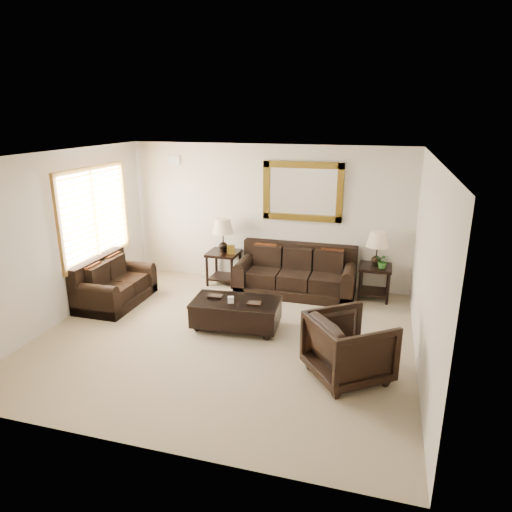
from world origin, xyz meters
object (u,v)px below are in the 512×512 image
(coffee_table, at_px, (236,311))
(end_table_right, at_px, (376,256))
(loveseat, at_px, (113,287))
(sofa, at_px, (296,276))
(end_table_left, at_px, (223,242))
(armchair, at_px, (349,344))

(coffee_table, bearing_deg, end_table_right, 38.40)
(loveseat, distance_m, coffee_table, 2.45)
(sofa, distance_m, loveseat, 3.33)
(end_table_left, relative_size, armchair, 1.41)
(coffee_table, bearing_deg, loveseat, 167.71)
(sofa, relative_size, end_table_left, 1.66)
(coffee_table, distance_m, armchair, 2.05)
(end_table_left, relative_size, end_table_right, 1.05)
(loveseat, xyz_separation_m, armchair, (4.23, -1.32, 0.16))
(loveseat, height_order, armchair, armchair)
(end_table_right, relative_size, coffee_table, 0.89)
(end_table_left, distance_m, end_table_right, 2.89)
(loveseat, relative_size, armchair, 1.56)
(loveseat, distance_m, armchair, 4.44)
(loveseat, bearing_deg, coffee_table, -98.63)
(loveseat, xyz_separation_m, coffee_table, (2.42, -0.37, -0.01))
(sofa, relative_size, loveseat, 1.50)
(end_table_right, bearing_deg, sofa, -175.78)
(loveseat, relative_size, end_table_left, 1.11)
(sofa, distance_m, coffee_table, 1.84)
(end_table_right, height_order, armchair, end_table_right)
(end_table_left, bearing_deg, armchair, -46.13)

